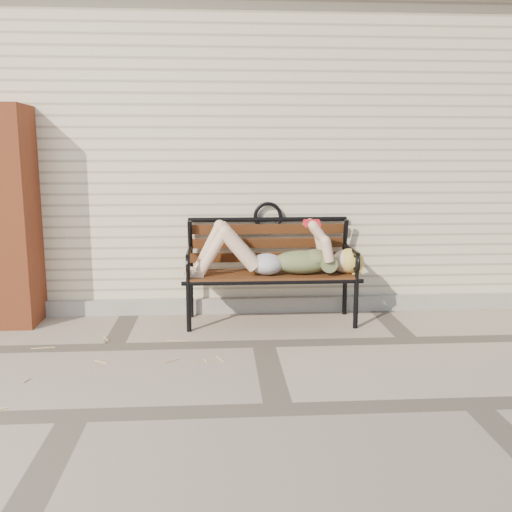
{
  "coord_description": "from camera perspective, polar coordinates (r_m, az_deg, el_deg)",
  "views": [
    {
      "loc": [
        -0.36,
        -4.55,
        1.57
      ],
      "look_at": [
        -0.03,
        0.47,
        0.66
      ],
      "focal_mm": 40.0,
      "sensor_mm": 36.0,
      "label": 1
    }
  ],
  "objects": [
    {
      "name": "straw_scatter",
      "position": [
        4.43,
        -20.71,
        -11.16
      ],
      "size": [
        2.16,
        1.64,
        0.01
      ],
      "color": "tan",
      "rests_on": "ground"
    },
    {
      "name": "foundation_strip",
      "position": [
        5.73,
        -0.03,
        -4.9
      ],
      "size": [
        8.0,
        0.1,
        0.15
      ],
      "primitive_type": "cube",
      "color": "#A19E92",
      "rests_on": "ground"
    },
    {
      "name": "house_roof",
      "position": [
        7.73,
        -1.1,
        22.01
      ],
      "size": [
        8.3,
        4.3,
        0.3
      ],
      "primitive_type": "cube",
      "color": "#41332E",
      "rests_on": "house_wall"
    },
    {
      "name": "reading_woman",
      "position": [
        5.24,
        1.69,
        0.19
      ],
      "size": [
        1.62,
        0.37,
        0.51
      ],
      "color": "#0A3E4A",
      "rests_on": "ground"
    },
    {
      "name": "garden_bench",
      "position": [
        5.38,
        1.4,
        0.05
      ],
      "size": [
        1.71,
        0.68,
        1.11
      ],
      "color": "black",
      "rests_on": "ground"
    },
    {
      "name": "brick_pillar",
      "position": [
        5.67,
        -23.77,
        3.58
      ],
      "size": [
        0.5,
        0.5,
        2.0
      ],
      "primitive_type": "cube",
      "color": "#AC4B26",
      "rests_on": "ground"
    },
    {
      "name": "house_wall",
      "position": [
        7.56,
        -1.06,
        9.68
      ],
      "size": [
        8.0,
        4.0,
        3.0
      ],
      "primitive_type": "cube",
      "color": "beige",
      "rests_on": "ground"
    },
    {
      "name": "ground",
      "position": [
        4.83,
        0.74,
        -8.76
      ],
      "size": [
        80.0,
        80.0,
        0.0
      ],
      "primitive_type": "plane",
      "color": "gray",
      "rests_on": "ground"
    }
  ]
}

